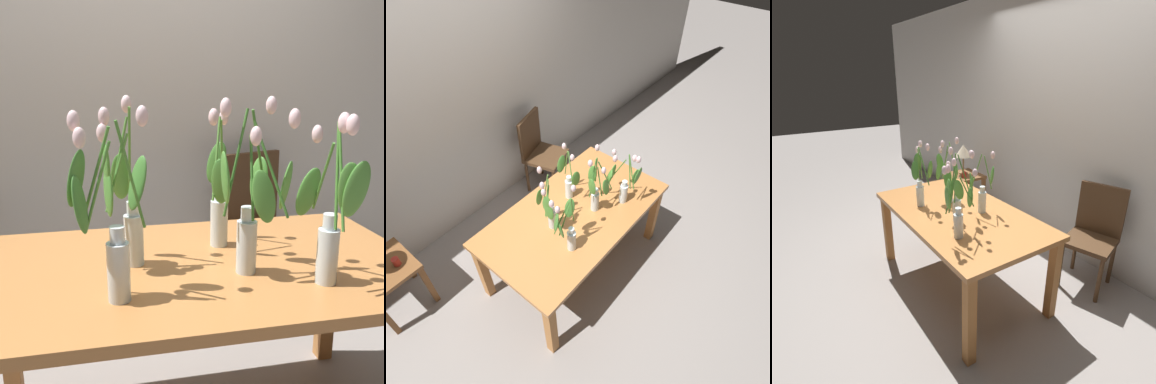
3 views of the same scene
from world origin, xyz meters
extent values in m
cube|color=beige|center=(0.00, 1.34, 1.35)|extent=(9.00, 0.10, 2.70)
cube|color=#B7753D|center=(0.00, 0.00, 0.72)|extent=(1.60, 0.90, 0.04)
cube|color=#B7753D|center=(-0.74, 0.39, 0.35)|extent=(0.07, 0.07, 0.70)
cube|color=#B7753D|center=(0.74, 0.39, 0.35)|extent=(0.07, 0.07, 0.70)
cylinder|color=silver|center=(-0.22, 0.04, 0.83)|extent=(0.07, 0.07, 0.18)
cylinder|color=silver|center=(-0.22, 0.04, 0.94)|extent=(0.04, 0.04, 0.05)
cylinder|color=silver|center=(-0.22, 0.04, 0.80)|extent=(0.06, 0.06, 0.11)
cylinder|color=#56933D|center=(-0.22, 0.09, 1.12)|extent=(0.01, 0.09, 0.34)
ellipsoid|color=silver|center=(-0.22, 0.13, 1.29)|extent=(0.04, 0.04, 0.06)
ellipsoid|color=#4C8E38|center=(-0.25, 0.13, 1.04)|extent=(0.07, 0.04, 0.17)
cylinder|color=#56933D|center=(-0.27, 0.02, 1.07)|extent=(0.09, 0.03, 0.26)
ellipsoid|color=silver|center=(-0.31, 0.01, 1.21)|extent=(0.04, 0.04, 0.06)
ellipsoid|color=#4C8E38|center=(-0.30, -0.02, 1.03)|extent=(0.04, 0.10, 0.18)
cylinder|color=#56933D|center=(-0.27, 0.03, 1.10)|extent=(0.08, 0.02, 0.31)
ellipsoid|color=silver|center=(-0.30, 0.03, 1.26)|extent=(0.04, 0.04, 0.06)
ellipsoid|color=#4C8E38|center=(-0.30, 0.00, 1.10)|extent=(0.03, 0.11, 0.18)
cylinder|color=silver|center=(0.37, -0.23, 0.83)|extent=(0.07, 0.07, 0.18)
cylinder|color=silver|center=(0.37, -0.23, 0.94)|extent=(0.04, 0.04, 0.05)
cylinder|color=silver|center=(0.37, -0.23, 0.80)|extent=(0.06, 0.06, 0.11)
cylinder|color=#478433|center=(0.36, -0.29, 1.10)|extent=(0.02, 0.09, 0.31)
ellipsoid|color=silver|center=(0.36, -0.33, 1.26)|extent=(0.04, 0.04, 0.06)
ellipsoid|color=#4C8E38|center=(0.39, -0.33, 1.07)|extent=(0.10, 0.05, 0.18)
cylinder|color=#478433|center=(0.36, -0.27, 1.10)|extent=(0.02, 0.07, 0.32)
ellipsoid|color=silver|center=(0.35, -0.30, 1.26)|extent=(0.04, 0.04, 0.06)
ellipsoid|color=#4C8E38|center=(0.37, -0.32, 1.07)|extent=(0.09, 0.06, 0.18)
cylinder|color=#478433|center=(0.37, -0.16, 1.07)|extent=(0.01, 0.12, 0.24)
ellipsoid|color=silver|center=(0.37, -0.10, 1.20)|extent=(0.04, 0.04, 0.06)
ellipsoid|color=#4C8E38|center=(0.34, -0.12, 1.01)|extent=(0.11, 0.03, 0.18)
cylinder|color=silver|center=(-0.29, -0.22, 0.83)|extent=(0.07, 0.07, 0.18)
cylinder|color=silver|center=(-0.29, -0.22, 0.94)|extent=(0.04, 0.04, 0.05)
cylinder|color=silver|center=(-0.29, -0.22, 0.80)|extent=(0.06, 0.06, 0.11)
cylinder|color=#478433|center=(-0.34, -0.20, 1.08)|extent=(0.09, 0.04, 0.27)
ellipsoid|color=silver|center=(-0.38, -0.18, 1.22)|extent=(0.04, 0.04, 0.06)
ellipsoid|color=#427F33|center=(-0.39, -0.21, 1.04)|extent=(0.07, 0.09, 0.17)
cylinder|color=#478433|center=(-0.34, -0.18, 1.10)|extent=(0.10, 0.08, 0.31)
ellipsoid|color=silver|center=(-0.39, -0.14, 1.26)|extent=(0.04, 0.04, 0.06)
ellipsoid|color=#427F33|center=(-0.39, -0.18, 1.11)|extent=(0.09, 0.08, 0.18)
cylinder|color=#478433|center=(-0.24, -0.19, 1.11)|extent=(0.08, 0.05, 0.33)
ellipsoid|color=silver|center=(-0.20, -0.17, 1.28)|extent=(0.04, 0.04, 0.06)
ellipsoid|color=#427F33|center=(-0.22, -0.14, 1.08)|extent=(0.09, 0.07, 0.18)
cylinder|color=silver|center=(0.14, -0.11, 0.83)|extent=(0.07, 0.07, 0.18)
cylinder|color=silver|center=(0.14, -0.11, 0.94)|extent=(0.04, 0.04, 0.05)
cylinder|color=silver|center=(0.14, -0.11, 0.80)|extent=(0.06, 0.06, 0.11)
cylinder|color=#3D752D|center=(0.10, -0.10, 1.12)|extent=(0.08, 0.01, 0.35)
ellipsoid|color=silver|center=(0.06, -0.10, 1.29)|extent=(0.04, 0.04, 0.06)
ellipsoid|color=#4C8E38|center=(0.06, -0.13, 1.08)|extent=(0.03, 0.07, 0.17)
cylinder|color=#3D752D|center=(0.14, -0.14, 1.08)|extent=(0.01, 0.07, 0.27)
ellipsoid|color=silver|center=(0.14, -0.17, 1.21)|extent=(0.04, 0.04, 0.06)
ellipsoid|color=#4C8E38|center=(0.16, -0.19, 1.02)|extent=(0.10, 0.04, 0.18)
cylinder|color=#3D752D|center=(0.19, -0.07, 1.12)|extent=(0.09, 0.07, 0.34)
ellipsoid|color=silver|center=(0.24, -0.03, 1.29)|extent=(0.04, 0.04, 0.06)
ellipsoid|color=#4C8E38|center=(0.21, -0.02, 1.03)|extent=(0.07, 0.07, 0.17)
cylinder|color=#3D752D|center=(0.20, -0.15, 1.10)|extent=(0.10, 0.09, 0.30)
ellipsoid|color=silver|center=(0.25, -0.19, 1.26)|extent=(0.04, 0.04, 0.06)
ellipsoid|color=#4C8E38|center=(0.25, -0.16, 1.05)|extent=(0.07, 0.10, 0.18)
cylinder|color=silver|center=(0.12, 0.16, 0.83)|extent=(0.07, 0.07, 0.18)
cylinder|color=silver|center=(0.12, 0.16, 0.94)|extent=(0.04, 0.04, 0.05)
cylinder|color=silver|center=(0.12, 0.16, 0.80)|extent=(0.06, 0.06, 0.11)
cylinder|color=#56933D|center=(0.14, 0.20, 1.09)|extent=(0.04, 0.07, 0.29)
ellipsoid|color=silver|center=(0.15, 0.23, 1.23)|extent=(0.04, 0.04, 0.06)
ellipsoid|color=#427F33|center=(0.13, 0.25, 1.05)|extent=(0.11, 0.05, 0.18)
cylinder|color=#56933D|center=(0.09, 0.11, 1.09)|extent=(0.05, 0.08, 0.30)
ellipsoid|color=silver|center=(0.07, 0.07, 1.25)|extent=(0.04, 0.04, 0.06)
ellipsoid|color=#427F33|center=(0.10, 0.06, 1.02)|extent=(0.08, 0.07, 0.17)
cube|color=#4C331E|center=(0.64, 0.96, 0.45)|extent=(0.50, 0.50, 0.04)
cylinder|color=#4C331E|center=(0.85, 0.85, 0.21)|extent=(0.04, 0.04, 0.43)
cylinder|color=#4C331E|center=(0.53, 0.75, 0.21)|extent=(0.04, 0.04, 0.43)
cylinder|color=#4C331E|center=(0.76, 1.17, 0.21)|extent=(0.04, 0.04, 0.43)
cylinder|color=#4C331E|center=(0.43, 1.07, 0.21)|extent=(0.04, 0.04, 0.43)
cube|color=#4C331E|center=(0.59, 1.13, 0.70)|extent=(0.39, 0.15, 0.46)
camera|label=1|loc=(-0.33, -1.46, 1.39)|focal=42.43mm
camera|label=2|loc=(-1.44, -1.23, 2.87)|focal=31.87mm
camera|label=3|loc=(1.99, -1.25, 1.85)|focal=28.59mm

